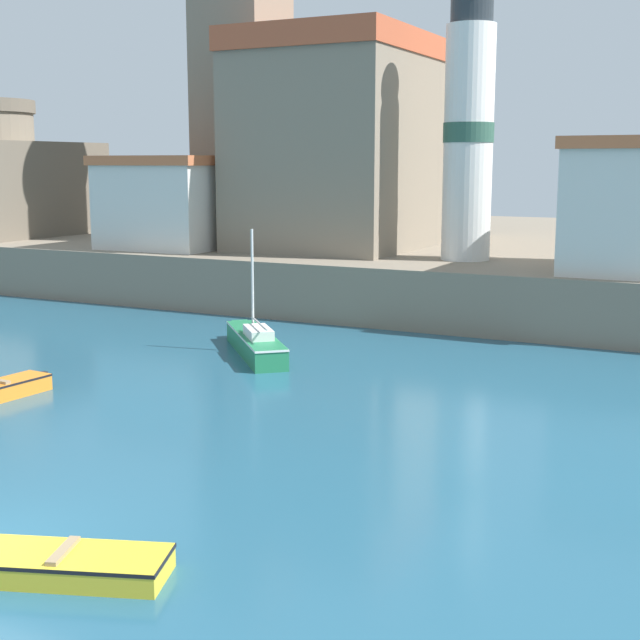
{
  "coord_description": "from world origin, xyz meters",
  "views": [
    {
      "loc": [
        12.74,
        -11.31,
        7.19
      ],
      "look_at": [
        -0.43,
        14.84,
        2.0
      ],
      "focal_mm": 50.0,
      "sensor_mm": 36.0,
      "label": 1
    }
  ],
  "objects_px": {
    "sailboat_green_2": "(255,342)",
    "lighthouse": "(469,127)",
    "harbor_shed_near_wharf": "(174,201)",
    "dinghy_yellow_4": "(57,563)",
    "church": "(343,129)"
  },
  "relations": [
    {
      "from": "sailboat_green_2",
      "to": "harbor_shed_near_wharf",
      "type": "xyz_separation_m",
      "value": [
        -11.66,
        11.14,
        4.64
      ]
    },
    {
      "from": "sailboat_green_2",
      "to": "church",
      "type": "height_order",
      "value": "church"
    },
    {
      "from": "church",
      "to": "sailboat_green_2",
      "type": "bearing_deg",
      "value": -74.96
    },
    {
      "from": "church",
      "to": "dinghy_yellow_4",
      "type": "bearing_deg",
      "value": -72.48
    },
    {
      "from": "sailboat_green_2",
      "to": "church",
      "type": "relative_size",
      "value": 0.3
    },
    {
      "from": "dinghy_yellow_4",
      "to": "church",
      "type": "relative_size",
      "value": 0.23
    },
    {
      "from": "harbor_shed_near_wharf",
      "to": "dinghy_yellow_4",
      "type": "bearing_deg",
      "value": -57.76
    },
    {
      "from": "dinghy_yellow_4",
      "to": "harbor_shed_near_wharf",
      "type": "distance_m",
      "value": 34.13
    },
    {
      "from": "sailboat_green_2",
      "to": "church",
      "type": "bearing_deg",
      "value": 105.04
    },
    {
      "from": "sailboat_green_2",
      "to": "dinghy_yellow_4",
      "type": "xyz_separation_m",
      "value": [
        6.35,
        -17.43,
        -0.24
      ]
    },
    {
      "from": "harbor_shed_near_wharf",
      "to": "lighthouse",
      "type": "bearing_deg",
      "value": 3.52
    },
    {
      "from": "dinghy_yellow_4",
      "to": "church",
      "type": "height_order",
      "value": "church"
    },
    {
      "from": "dinghy_yellow_4",
      "to": "lighthouse",
      "type": "height_order",
      "value": "lighthouse"
    },
    {
      "from": "dinghy_yellow_4",
      "to": "harbor_shed_near_wharf",
      "type": "relative_size",
      "value": 0.66
    },
    {
      "from": "sailboat_green_2",
      "to": "lighthouse",
      "type": "relative_size",
      "value": 0.44
    }
  ]
}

